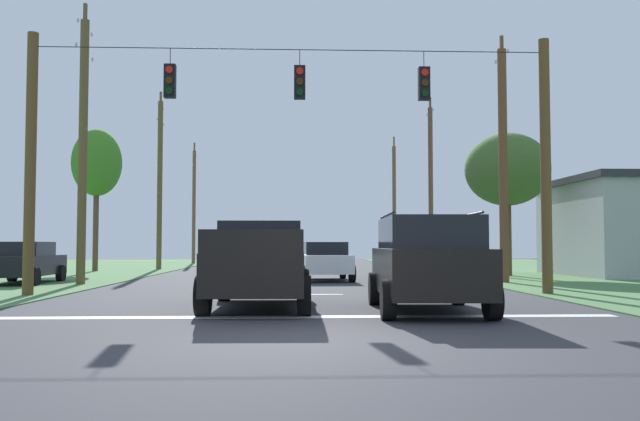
# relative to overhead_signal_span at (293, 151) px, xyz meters

# --- Properties ---
(ground_plane) EXTENTS (120.00, 120.00, 0.00)m
(ground_plane) POSITION_rel_overhead_signal_span_xyz_m (0.18, -9.24, -4.05)
(ground_plane) COLOR #333338
(stop_bar_stripe) EXTENTS (12.43, 0.45, 0.01)m
(stop_bar_stripe) POSITION_rel_overhead_signal_span_xyz_m (0.18, -5.73, -4.04)
(stop_bar_stripe) COLOR white
(stop_bar_stripe) RESTS_ON ground
(lane_dash_0) EXTENTS (2.50, 0.15, 0.01)m
(lane_dash_0) POSITION_rel_overhead_signal_span_xyz_m (0.18, 0.27, -4.04)
(lane_dash_0) COLOR white
(lane_dash_0) RESTS_ON ground
(lane_dash_1) EXTENTS (2.50, 0.15, 0.01)m
(lane_dash_1) POSITION_rel_overhead_signal_span_xyz_m (0.18, 7.70, -4.04)
(lane_dash_1) COLOR white
(lane_dash_1) RESTS_ON ground
(lane_dash_2) EXTENTS (2.50, 0.15, 0.01)m
(lane_dash_2) POSITION_rel_overhead_signal_span_xyz_m (0.18, 15.05, -4.04)
(lane_dash_2) COLOR white
(lane_dash_2) RESTS_ON ground
(overhead_signal_span) EXTENTS (14.85, 0.31, 7.36)m
(overhead_signal_span) POSITION_rel_overhead_signal_span_xyz_m (0.00, 0.00, 0.00)
(overhead_signal_span) COLOR brown
(overhead_signal_span) RESTS_ON ground
(pickup_truck) EXTENTS (2.35, 5.43, 1.95)m
(pickup_truck) POSITION_rel_overhead_signal_span_xyz_m (-0.76, -3.59, -3.08)
(pickup_truck) COLOR black
(pickup_truck) RESTS_ON ground
(suv_black) EXTENTS (2.39, 4.88, 2.05)m
(suv_black) POSITION_rel_overhead_signal_span_xyz_m (2.82, -4.84, -2.99)
(suv_black) COLOR black
(suv_black) RESTS_ON ground
(distant_car_crossing_white) EXTENTS (2.19, 4.38, 1.52)m
(distant_car_crossing_white) POSITION_rel_overhead_signal_span_xyz_m (1.28, 7.87, -3.26)
(distant_car_crossing_white) COLOR silver
(distant_car_crossing_white) RESTS_ON ground
(distant_car_oncoming) EXTENTS (2.24, 4.41, 1.52)m
(distant_car_oncoming) POSITION_rel_overhead_signal_span_xyz_m (5.62, 11.91, -3.26)
(distant_car_oncoming) COLOR silver
(distant_car_oncoming) RESTS_ON ground
(distant_car_far_parked) EXTENTS (2.11, 4.34, 1.52)m
(distant_car_far_parked) POSITION_rel_overhead_signal_span_xyz_m (-9.67, 5.75, -3.26)
(distant_car_far_parked) COLOR black
(distant_car_far_parked) RESTS_ON ground
(utility_pole_mid_right) EXTENTS (0.33, 1.54, 9.28)m
(utility_pole_mid_right) POSITION_rel_overhead_signal_span_xyz_m (7.85, 5.79, 0.45)
(utility_pole_mid_right) COLOR brown
(utility_pole_mid_right) RESTS_ON ground
(utility_pole_far_right) EXTENTS (0.27, 1.69, 9.91)m
(utility_pole_far_right) POSITION_rel_overhead_signal_span_xyz_m (7.92, 19.29, 0.79)
(utility_pole_far_right) COLOR brown
(utility_pole_far_right) RESTS_ON ground
(utility_pole_near_left) EXTENTS (0.29, 1.92, 9.88)m
(utility_pole_near_left) POSITION_rel_overhead_signal_span_xyz_m (7.96, 33.39, 0.70)
(utility_pole_near_left) COLOR brown
(utility_pole_near_left) RESTS_ON ground
(utility_pole_far_left) EXTENTS (0.31, 1.98, 10.07)m
(utility_pole_far_left) POSITION_rel_overhead_signal_span_xyz_m (-7.46, 5.21, 0.95)
(utility_pole_far_left) COLOR brown
(utility_pole_far_left) RESTS_ON ground
(utility_pole_distant_right) EXTENTS (0.29, 1.90, 10.22)m
(utility_pole_distant_right) POSITION_rel_overhead_signal_span_xyz_m (-7.58, 19.94, 1.07)
(utility_pole_distant_right) COLOR brown
(utility_pole_distant_right) RESTS_ON ground
(utility_pole_distant_left) EXTENTS (0.26, 1.72, 9.21)m
(utility_pole_distant_left) POSITION_rel_overhead_signal_span_xyz_m (-7.47, 32.80, 0.56)
(utility_pole_distant_left) COLOR brown
(utility_pole_distant_left) RESTS_ON ground
(tree_roadside_far_right) EXTENTS (3.81, 3.81, 6.47)m
(tree_roadside_far_right) POSITION_rel_overhead_signal_span_xyz_m (9.72, 11.10, 0.76)
(tree_roadside_far_right) COLOR brown
(tree_roadside_far_right) RESTS_ON ground
(tree_roadside_left) EXTENTS (2.61, 2.61, 7.56)m
(tree_roadside_left) POSITION_rel_overhead_signal_span_xyz_m (-10.39, 17.25, 1.68)
(tree_roadside_left) COLOR brown
(tree_roadside_left) RESTS_ON ground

